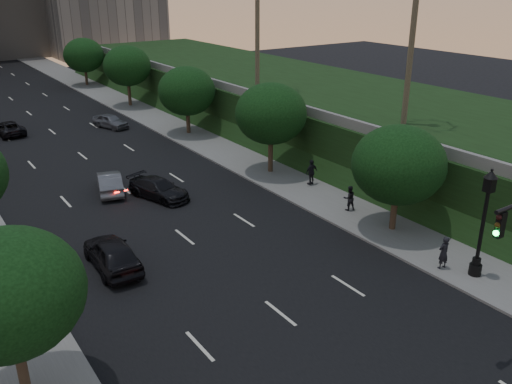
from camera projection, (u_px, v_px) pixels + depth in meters
ground at (362, 379)px, 19.75m from camera, size 160.00×160.00×0.00m
road_surface at (91, 162)px, 42.73m from camera, size 16.00×140.00×0.02m
sidewalk_right at (204, 141)px, 48.09m from camera, size 4.50×140.00×0.15m
embankment at (320, 107)px, 52.02m from camera, size 18.00×90.00×4.00m
parapet_wall at (247, 93)px, 46.68m from camera, size 0.35×90.00×0.70m
tree_right_a at (399, 165)px, 29.80m from camera, size 5.20×5.20×6.24m
tree_right_b at (271, 114)px, 38.81m from camera, size 5.20×5.20×6.74m
tree_right_c at (187, 91)px, 48.95m from camera, size 5.20×5.20×6.24m
tree_right_d at (127, 66)px, 59.49m from camera, size 5.20×5.20×6.74m
tree_right_e at (84, 55)px, 71.16m from camera, size 5.20×5.20×6.24m
tree_left_a at (7, 293)px, 17.38m from camera, size 5.00×5.00×6.34m
street_lamp at (482, 228)px, 25.48m from camera, size 0.64×0.64×5.62m
sedan_near_left at (112, 254)px, 26.99m from camera, size 2.09×4.84×1.63m
sedan_mid_left at (110, 182)px, 36.59m from camera, size 2.61×4.57×1.43m
sedan_far_left at (8, 128)px, 49.98m from camera, size 2.52×4.78×1.28m
sedan_near_right at (159, 189)px, 35.64m from camera, size 3.23×4.93×1.33m
sedan_far_right at (110, 121)px, 52.25m from camera, size 2.85×4.28×1.35m
pedestrian_a at (443, 253)px, 26.68m from camera, size 0.67×0.48×1.71m
pedestrian_b at (349, 198)px, 33.42m from camera, size 0.91×0.80×1.58m
pedestrian_c at (311, 172)px, 37.51m from camera, size 1.09×0.54×1.80m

